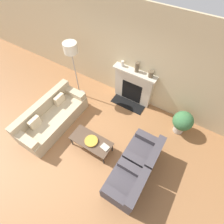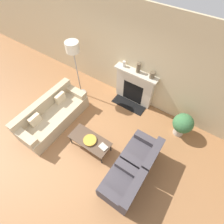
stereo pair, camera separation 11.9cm
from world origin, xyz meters
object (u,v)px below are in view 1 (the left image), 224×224
at_px(book, 105,147).
at_px(mantel_vase_center_left, 137,67).
at_px(couch, 52,117).
at_px(armchair_near, 126,186).
at_px(bowl, 91,141).
at_px(floor_lamp, 71,53).
at_px(mantel_vase_center_right, 151,74).
at_px(mantel_vase_left, 122,63).
at_px(potted_plant, 183,122).
at_px(coffee_table, 91,141).
at_px(fireplace, 133,87).
at_px(armchair_far, 143,154).

distance_m(book, mantel_vase_center_left, 2.31).
xyz_separation_m(couch, armchair_near, (2.70, -0.53, 0.02)).
xyz_separation_m(armchair_near, bowl, (-1.26, 0.46, 0.10)).
bearing_deg(floor_lamp, mantel_vase_center_right, 20.16).
bearing_deg(floor_lamp, mantel_vase_center_left, 24.86).
height_order(mantel_vase_left, potted_plant, mantel_vase_left).
bearing_deg(mantel_vase_center_left, armchair_near, -65.87).
height_order(couch, book, couch).
height_order(coffee_table, mantel_vase_left, mantel_vase_left).
relative_size(fireplace, armchair_far, 1.56).
bearing_deg(potted_plant, couch, -152.37).
distance_m(bowl, mantel_vase_center_right, 2.36).
bearing_deg(mantel_vase_left, floor_lamp, -147.26).
height_order(armchair_far, mantel_vase_center_left, mantel_vase_center_left).
xyz_separation_m(couch, potted_plant, (3.21, 1.68, 0.15)).
relative_size(fireplace, coffee_table, 1.20).
bearing_deg(mantel_vase_left, potted_plant, -10.33).
bearing_deg(fireplace, coffee_table, -92.26).
bearing_deg(mantel_vase_center_left, book, -82.05).
bearing_deg(book, armchair_near, -21.72).
height_order(mantel_vase_center_left, mantel_vase_center_right, mantel_vase_center_left).
bearing_deg(mantel_vase_center_left, couch, -126.49).
height_order(couch, mantel_vase_center_right, mantel_vase_center_right).
bearing_deg(armchair_far, couch, -82.66).
bearing_deg(fireplace, mantel_vase_left, 178.07).
distance_m(floor_lamp, mantel_vase_center_right, 2.20).
xyz_separation_m(bowl, book, (0.38, 0.05, -0.02)).
xyz_separation_m(armchair_near, mantel_vase_center_right, (-0.75, 2.61, 0.94)).
relative_size(book, mantel_vase_center_left, 0.81).
height_order(armchair_near, book, armchair_near).
bearing_deg(book, mantel_vase_center_left, 106.25).
height_order(bowl, mantel_vase_left, mantel_vase_left).
relative_size(bowl, mantel_vase_left, 2.03).
height_order(fireplace, floor_lamp, floor_lamp).
bearing_deg(bowl, book, 7.04).
xyz_separation_m(armchair_far, mantel_vase_center_left, (-1.17, 1.72, 0.99)).
relative_size(fireplace, book, 5.81).
relative_size(couch, bowl, 6.25).
relative_size(book, mantel_vase_center_right, 1.27).
height_order(fireplace, mantel_vase_center_right, mantel_vase_center_right).
bearing_deg(couch, bowl, -93.05).
height_order(coffee_table, bowl, bowl).
bearing_deg(potted_plant, armchair_near, -103.07).
xyz_separation_m(fireplace, mantel_vase_left, (-0.42, 0.01, 0.68)).
distance_m(armchair_near, mantel_vase_center_right, 2.87).
height_order(couch, armchair_near, armchair_near).
xyz_separation_m(couch, mantel_vase_left, (1.08, 2.07, 0.95)).
relative_size(bowl, potted_plant, 0.44).
distance_m(book, potted_plant, 2.21).
bearing_deg(armchair_far, floor_lamp, -109.33).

